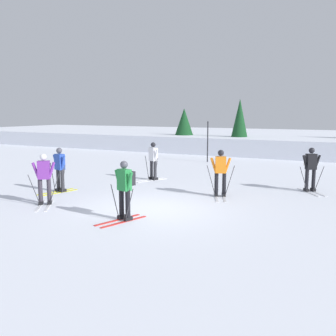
{
  "coord_description": "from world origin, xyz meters",
  "views": [
    {
      "loc": [
        5.82,
        -10.21,
        3.06
      ],
      "look_at": [
        -0.87,
        2.85,
        0.9
      ],
      "focal_mm": 40.83,
      "sensor_mm": 36.0,
      "label": 1
    }
  ],
  "objects": [
    {
      "name": "ground_plane",
      "position": [
        0.0,
        0.0,
        0.0
      ],
      "size": [
        120.0,
        120.0,
        0.0
      ],
      "primitive_type": "plane",
      "color": "silver"
    },
    {
      "name": "far_snow_ridge",
      "position": [
        0.0,
        18.28,
        0.61
      ],
      "size": [
        80.0,
        6.84,
        1.23
      ],
      "primitive_type": "cube",
      "color": "silver",
      "rests_on": "ground"
    },
    {
      "name": "skier_purple",
      "position": [
        -3.47,
        -1.05,
        0.92
      ],
      "size": [
        1.23,
        1.52,
        1.71
      ],
      "color": "silver",
      "rests_on": "ground"
    },
    {
      "name": "skier_green",
      "position": [
        -0.08,
        -1.35,
        0.95
      ],
      "size": [
        0.97,
        1.64,
        1.71
      ],
      "color": "red",
      "rests_on": "ground"
    },
    {
      "name": "skier_orange",
      "position": [
        1.28,
        2.82,
        0.96
      ],
      "size": [
        0.96,
        1.62,
        1.71
      ],
      "color": "silver",
      "rests_on": "ground"
    },
    {
      "name": "skier_black",
      "position": [
        4.08,
        5.23,
        0.95
      ],
      "size": [
        1.23,
        1.52,
        1.71
      ],
      "color": "silver",
      "rests_on": "ground"
    },
    {
      "name": "skier_white",
      "position": [
        -2.57,
        4.69,
        0.92
      ],
      "size": [
        1.02,
        1.6,
        1.71
      ],
      "color": "silver",
      "rests_on": "ground"
    },
    {
      "name": "skier_blue",
      "position": [
        -4.47,
        0.77,
        0.92
      ],
      "size": [
        0.98,
        1.64,
        1.71
      ],
      "color": "gold",
      "rests_on": "ground"
    },
    {
      "name": "trail_marker_pole",
      "position": [
        -2.68,
        11.7,
        1.25
      ],
      "size": [
        0.07,
        0.07,
        2.5
      ],
      "primitive_type": "cylinder",
      "color": "black",
      "rests_on": "ground"
    },
    {
      "name": "conifer_far_left",
      "position": [
        -2.43,
        17.51,
        2.36
      ],
      "size": [
        1.42,
        1.42,
        4.02
      ],
      "color": "#513823",
      "rests_on": "ground"
    },
    {
      "name": "conifer_far_right",
      "position": [
        -7.05,
        17.72,
        1.96
      ],
      "size": [
        1.89,
        1.89,
        3.36
      ],
      "color": "#513823",
      "rests_on": "ground"
    }
  ]
}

